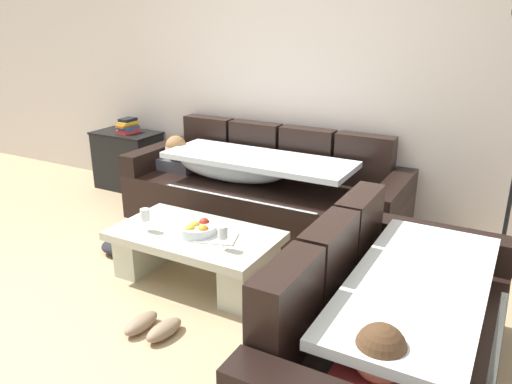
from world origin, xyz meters
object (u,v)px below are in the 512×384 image
at_px(side_cabinet, 128,160).
at_px(book_stack_on_cabinet, 128,126).
at_px(wine_glass_near_left, 145,216).
at_px(crumpled_garment, 126,244).
at_px(fruit_bowl, 198,229).
at_px(pair_of_shoes, 152,326).
at_px(couch_along_wall, 258,191).
at_px(open_magazine, 216,238).
at_px(coffee_table, 196,250).
at_px(couch_near_window, 392,338).
at_px(wine_glass_near_right, 223,233).

height_order(side_cabinet, book_stack_on_cabinet, book_stack_on_cabinet).
distance_m(wine_glass_near_left, crumpled_garment, 0.68).
distance_m(fruit_bowl, pair_of_shoes, 0.77).
height_order(couch_along_wall, wine_glass_near_left, couch_along_wall).
distance_m(pair_of_shoes, crumpled_garment, 1.22).
bearing_deg(open_magazine, pair_of_shoes, -112.23).
xyz_separation_m(coffee_table, book_stack_on_cabinet, (-1.83, 1.35, 0.47)).
xyz_separation_m(open_magazine, crumpled_garment, (-0.98, 0.11, -0.33)).
bearing_deg(wine_glass_near_left, crumpled_garment, 151.75).
height_order(fruit_bowl, open_magazine, fruit_bowl).
bearing_deg(wine_glass_near_left, pair_of_shoes, -48.30).
height_order(coffee_table, open_magazine, open_magazine).
bearing_deg(couch_along_wall, open_magazine, -75.80).
xyz_separation_m(coffee_table, fruit_bowl, (0.04, -0.02, 0.18)).
bearing_deg(book_stack_on_cabinet, crumpled_garment, -49.84).
xyz_separation_m(couch_near_window, wine_glass_near_right, (-1.23, 0.36, 0.16)).
relative_size(couch_near_window, wine_glass_near_left, 11.13).
distance_m(open_magazine, book_stack_on_cabinet, 2.47).
height_order(coffee_table, wine_glass_near_right, wine_glass_near_right).
height_order(pair_of_shoes, crumpled_garment, crumpled_garment).
bearing_deg(book_stack_on_cabinet, wine_glass_near_right, -34.44).
bearing_deg(open_magazine, crumpled_garment, 154.91).
distance_m(couch_along_wall, side_cabinet, 1.80).
xyz_separation_m(coffee_table, side_cabinet, (-1.88, 1.35, 0.08)).
relative_size(couch_along_wall, couch_near_window, 1.38).
relative_size(fruit_bowl, pair_of_shoes, 0.90).
bearing_deg(crumpled_garment, open_magazine, -6.55).
xyz_separation_m(wine_glass_near_right, crumpled_garment, (-1.11, 0.23, -0.44)).
bearing_deg(pair_of_shoes, wine_glass_near_right, 72.20).
relative_size(couch_near_window, coffee_table, 1.54).
relative_size(couch_near_window, open_magazine, 6.60).
height_order(wine_glass_near_left, open_magazine, wine_glass_near_left).
height_order(book_stack_on_cabinet, crumpled_garment, book_stack_on_cabinet).
height_order(coffee_table, book_stack_on_cabinet, book_stack_on_cabinet).
bearing_deg(pair_of_shoes, book_stack_on_cabinet, 134.38).
xyz_separation_m(couch_near_window, wine_glass_near_left, (-1.88, 0.35, 0.16)).
xyz_separation_m(fruit_bowl, crumpled_garment, (-0.82, 0.12, -0.36)).
distance_m(couch_along_wall, fruit_bowl, 1.16).
height_order(couch_along_wall, couch_near_window, same).
xyz_separation_m(couch_along_wall, coffee_table, (0.09, -1.13, -0.09)).
bearing_deg(wine_glass_near_left, fruit_bowl, 19.30).
height_order(wine_glass_near_left, side_cabinet, side_cabinet).
bearing_deg(wine_glass_near_right, couch_near_window, -16.49).
xyz_separation_m(couch_along_wall, wine_glass_near_left, (-0.23, -1.27, 0.17)).
bearing_deg(book_stack_on_cabinet, side_cabinet, 176.15).
distance_m(couch_along_wall, coffee_table, 1.14).
xyz_separation_m(side_cabinet, book_stack_on_cabinet, (0.04, -0.00, 0.39)).
bearing_deg(wine_glass_near_right, couch_along_wall, 108.46).
xyz_separation_m(wine_glass_near_left, pair_of_shoes, (0.48, -0.54, -0.45)).
xyz_separation_m(wine_glass_near_right, side_cabinet, (-2.21, 1.49, -0.17)).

